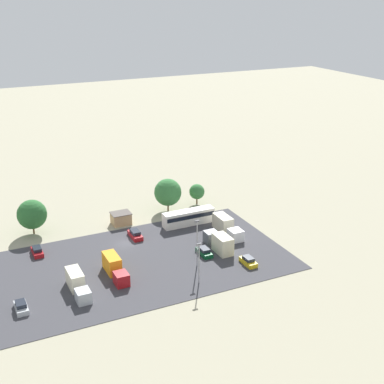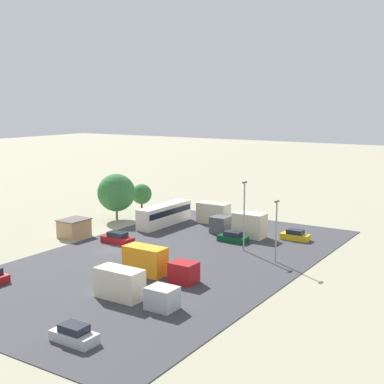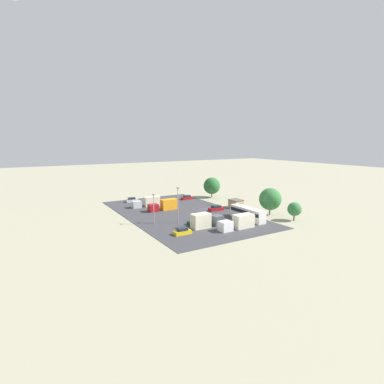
{
  "view_description": "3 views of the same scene",
  "coord_description": "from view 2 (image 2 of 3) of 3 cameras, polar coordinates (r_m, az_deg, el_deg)",
  "views": [
    {
      "loc": [
        30.31,
        93.96,
        48.51
      ],
      "look_at": [
        -0.74,
        29.38,
        21.19
      ],
      "focal_mm": 50.0,
      "sensor_mm": 36.0,
      "label": 1
    },
    {
      "loc": [
        52.49,
        46.14,
        19.44
      ],
      "look_at": [
        -5.77,
        8.57,
        7.81
      ],
      "focal_mm": 50.0,
      "sensor_mm": 36.0,
      "label": 2
    },
    {
      "loc": [
        -74.88,
        49.97,
        21.04
      ],
      "look_at": [
        -4.83,
        8.15,
        7.01
      ],
      "focal_mm": 28.0,
      "sensor_mm": 36.0,
      "label": 3
    }
  ],
  "objects": [
    {
      "name": "tree_apron_far",
      "position": [
        96.84,
        -5.4,
        -0.22
      ],
      "size": [
        3.67,
        3.67,
        4.97
      ],
      "color": "brown",
      "rests_on": "ground"
    },
    {
      "name": "ground_plane",
      "position": [
        72.54,
        -8.24,
        -6.12
      ],
      "size": [
        400.0,
        400.0,
        0.0
      ],
      "primitive_type": "plane",
      "color": "gray"
    },
    {
      "name": "light_pole_lot_centre",
      "position": [
        66.04,
        8.98,
        -3.82
      ],
      "size": [
        0.9,
        0.28,
        7.66
      ],
      "color": "gray",
      "rests_on": "ground"
    },
    {
      "name": "parking_lot_surface",
      "position": [
        67.22,
        -2.45,
        -7.26
      ],
      "size": [
        55.31,
        31.87,
        0.08
      ],
      "color": "#38383D",
      "rests_on": "ground"
    },
    {
      "name": "tree_apron_mid",
      "position": [
        89.98,
        -8.08,
        -0.06
      ],
      "size": [
        6.31,
        6.31,
        7.76
      ],
      "color": "brown",
      "rests_on": "ground"
    },
    {
      "name": "parked_truck_3",
      "position": [
        78.82,
        5.27,
        -3.52
      ],
      "size": [
        2.6,
        8.41,
        3.56
      ],
      "rotation": [
        0.0,
        0.0,
        3.14
      ],
      "color": "#4C5156",
      "rests_on": "ground"
    },
    {
      "name": "bus",
      "position": [
        85.59,
        -2.96,
        -2.36
      ],
      "size": [
        11.63,
        2.53,
        3.27
      ],
      "rotation": [
        0.0,
        0.0,
        1.57
      ],
      "color": "silver",
      "rests_on": "ground"
    },
    {
      "name": "parked_truck_2",
      "position": [
        53.69,
        -6.5,
        -10.08
      ],
      "size": [
        2.33,
        9.1,
        3.07
      ],
      "color": "#ADB2B7",
      "rests_on": "ground"
    },
    {
      "name": "parked_car_3",
      "position": [
        75.32,
        -7.95,
        -4.94
      ],
      "size": [
        1.89,
        4.74,
        1.6
      ],
      "color": "maroon",
      "rests_on": "ground"
    },
    {
      "name": "light_pole_lot_edge",
      "position": [
        70.35,
        5.58,
        -2.26
      ],
      "size": [
        0.9,
        0.28,
        9.23
      ],
      "color": "gray",
      "rests_on": "ground"
    },
    {
      "name": "shed_building",
      "position": [
        80.24,
        -12.46,
        -3.75
      ],
      "size": [
        4.25,
        3.44,
        2.63
      ],
      "color": "tan",
      "rests_on": "ground"
    },
    {
      "name": "parked_car_2",
      "position": [
        46.15,
        -12.46,
        -14.64
      ],
      "size": [
        1.87,
        4.05,
        1.53
      ],
      "rotation": [
        0.0,
        0.0,
        3.14
      ],
      "color": "#ADB2B7",
      "rests_on": "ground"
    },
    {
      "name": "parked_truck_1",
      "position": [
        86.05,
        3.17,
        -2.45
      ],
      "size": [
        2.54,
        9.42,
        3.33
      ],
      "color": "silver",
      "rests_on": "ground"
    },
    {
      "name": "parked_car_0",
      "position": [
        77.82,
        10.95,
        -4.58
      ],
      "size": [
        1.75,
        4.07,
        1.5
      ],
      "rotation": [
        0.0,
        0.0,
        3.14
      ],
      "color": "gold",
      "rests_on": "ground"
    },
    {
      "name": "parked_truck_0",
      "position": [
        60.69,
        -3.89,
        -7.64
      ],
      "size": [
        2.32,
        9.16,
        3.23
      ],
      "color": "maroon",
      "rests_on": "ground"
    },
    {
      "name": "parked_car_4",
      "position": [
        75.67,
        4.38,
        -4.85
      ],
      "size": [
        1.81,
        4.23,
        1.45
      ],
      "color": "#0C4723",
      "rests_on": "ground"
    }
  ]
}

